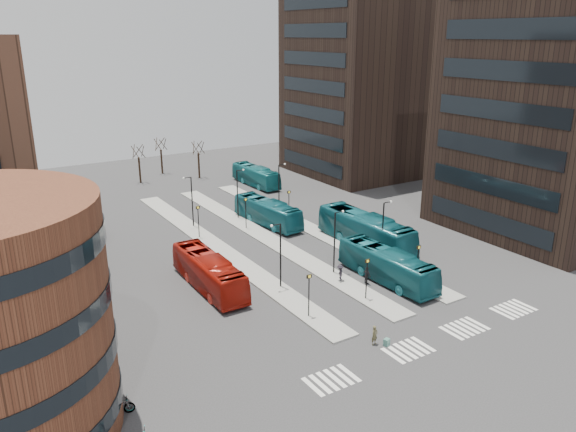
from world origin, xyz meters
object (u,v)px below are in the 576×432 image
teal_bus_d (256,176)px  bicycle_far (119,405)px  commuter_a (235,293)px  red_bus (209,272)px  teal_bus_c (365,230)px  teal_bus_a (387,265)px  traveller (375,335)px  teal_bus_b (268,212)px  bicycle_mid (120,407)px  commuter_b (367,275)px  suitcase (387,342)px  commuter_c (340,273)px

teal_bus_d → bicycle_far: bearing=-129.1°
teal_bus_d → commuter_a: (-20.55, -33.31, -0.67)m
red_bus → teal_bus_c: 18.75m
teal_bus_a → commuter_a: (-13.91, 3.71, -0.74)m
teal_bus_c → commuter_a: teal_bus_c is taller
red_bus → traveller: bearing=-67.2°
teal_bus_b → bicycle_mid: bearing=-139.8°
teal_bus_a → bicycle_mid: teal_bus_a is taller
bicycle_far → teal_bus_a: bearing=-56.8°
red_bus → commuter_b: 14.47m
bicycle_mid → commuter_b: bearing=-66.3°
bicycle_mid → bicycle_far: size_ratio=0.95×
suitcase → teal_bus_a: bearing=31.0°
commuter_b → suitcase: bearing=145.3°
traveller → commuter_b: (6.40, 8.58, 0.07)m
teal_bus_a → traveller: size_ratio=7.34×
suitcase → teal_bus_a: size_ratio=0.05×
bicycle_mid → bicycle_far: 0.31m
teal_bus_c → teal_bus_a: bearing=-117.9°
teal_bus_a → teal_bus_d: size_ratio=1.05×
teal_bus_d → traveller: (-15.01, -45.11, -0.72)m
suitcase → red_bus: 17.59m
commuter_a → bicycle_far: bearing=14.7°
teal_bus_c → teal_bus_d: size_ratio=1.23×
teal_bus_d → commuter_a: size_ratio=6.51×
teal_bus_b → teal_bus_d: 18.55m
teal_bus_d → commuter_b: bearing=-104.5°
bicycle_far → teal_bus_d: bearing=-17.0°
commuter_c → bicycle_far: bearing=-37.2°
teal_bus_a → commuter_c: 4.43m
teal_bus_a → traveller: 11.68m
teal_bus_b → teal_bus_c: teal_bus_c is taller
teal_bus_d → commuter_b: 37.54m
teal_bus_a → teal_bus_c: size_ratio=0.85×
teal_bus_b → bicycle_mid: (-25.67, -26.32, -0.98)m
commuter_a → commuter_b: bearing=143.0°
commuter_a → bicycle_far: 16.02m
teal_bus_d → suitcase: bearing=-108.6°
teal_bus_a → teal_bus_c: teal_bus_c is taller
teal_bus_c → bicycle_mid: size_ratio=7.27×
commuter_b → commuter_c: commuter_c is taller
suitcase → teal_bus_c: size_ratio=0.04×
red_bus → teal_bus_b: bearing=43.9°
suitcase → commuter_b: (5.74, 9.20, 0.55)m
teal_bus_c → bicycle_mid: bearing=-156.3°
teal_bus_c → bicycle_far: size_ratio=6.89×
commuter_b → bicycle_far: commuter_b is taller
teal_bus_d → commuter_a: bearing=-122.9°
commuter_b → teal_bus_a: bearing=-106.5°
teal_bus_b → bicycle_mid: size_ratio=6.06×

